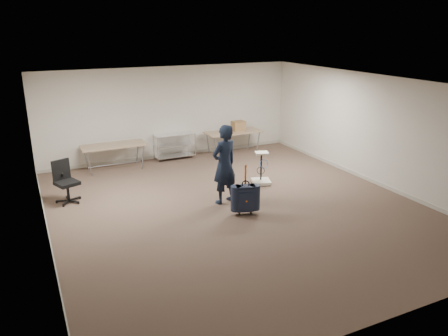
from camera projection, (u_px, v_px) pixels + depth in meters
ground at (236, 207)px, 9.98m from camera, size 9.00×9.00×0.00m
room_shell at (211, 186)px, 11.15m from camera, size 8.00×9.00×9.00m
folding_table_left at (114, 147)px, 12.38m from camera, size 1.80×0.75×0.73m
folding_table_right at (233, 133)px, 13.93m from camera, size 1.80×0.75×0.73m
wire_shelf at (174, 145)px, 13.44m from camera, size 1.22×0.47×0.80m
person at (224, 164)px, 9.97m from camera, size 0.78×0.62×1.86m
suitcase at (245, 198)px, 9.47m from camera, size 0.46×0.34×1.13m
office_chair at (67, 190)px, 10.19m from camera, size 0.60×0.61×1.00m
equipment_cart at (261, 175)px, 11.39m from camera, size 0.59×0.59×0.86m
cardboard_box at (238, 126)px, 14.02m from camera, size 0.41×0.32×0.30m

